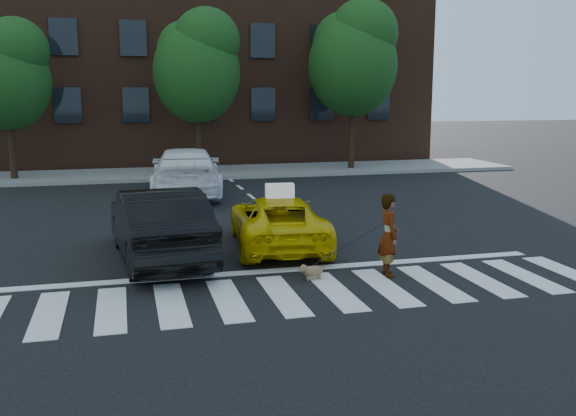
{
  "coord_description": "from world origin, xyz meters",
  "views": [
    {
      "loc": [
        -2.69,
        -10.79,
        3.65
      ],
      "look_at": [
        0.79,
        2.68,
        1.1
      ],
      "focal_mm": 40.0,
      "sensor_mm": 36.0,
      "label": 1
    }
  ],
  "objects_px": {
    "tree_mid": "(197,62)",
    "black_sedan": "(159,224)",
    "tree_right": "(354,54)",
    "tree_left": "(7,70)",
    "dog": "(311,271)",
    "woman": "(389,235)",
    "taxi": "(278,221)",
    "white_suv": "(186,172)"
  },
  "relations": [
    {
      "from": "dog",
      "to": "white_suv",
      "type": "bearing_deg",
      "value": 100.58
    },
    {
      "from": "tree_right",
      "to": "dog",
      "type": "xyz_separation_m",
      "value": [
        -6.76,
        -16.18,
        -5.08
      ]
    },
    {
      "from": "tree_left",
      "to": "tree_right",
      "type": "relative_size",
      "value": 0.84
    },
    {
      "from": "black_sedan",
      "to": "woman",
      "type": "distance_m",
      "value": 4.97
    },
    {
      "from": "white_suv",
      "to": "woman",
      "type": "distance_m",
      "value": 11.45
    },
    {
      "from": "tree_right",
      "to": "taxi",
      "type": "bearing_deg",
      "value": -116.78
    },
    {
      "from": "tree_mid",
      "to": "tree_left",
      "type": "bearing_deg",
      "value": 180.0
    },
    {
      "from": "tree_mid",
      "to": "dog",
      "type": "bearing_deg",
      "value": -89.14
    },
    {
      "from": "tree_left",
      "to": "woman",
      "type": "distance_m",
      "value": 19.1
    },
    {
      "from": "tree_right",
      "to": "white_suv",
      "type": "relative_size",
      "value": 1.32
    },
    {
      "from": "tree_right",
      "to": "black_sedan",
      "type": "xyz_separation_m",
      "value": [
        -9.53,
        -13.87,
        -4.47
      ]
    },
    {
      "from": "tree_left",
      "to": "dog",
      "type": "relative_size",
      "value": 11.88
    },
    {
      "from": "tree_right",
      "to": "black_sedan",
      "type": "relative_size",
      "value": 1.6
    },
    {
      "from": "tree_mid",
      "to": "tree_right",
      "type": "distance_m",
      "value": 7.01
    },
    {
      "from": "tree_left",
      "to": "white_suv",
      "type": "bearing_deg",
      "value": -39.07
    },
    {
      "from": "black_sedan",
      "to": "dog",
      "type": "distance_m",
      "value": 3.67
    },
    {
      "from": "black_sedan",
      "to": "woman",
      "type": "relative_size",
      "value": 2.91
    },
    {
      "from": "tree_right",
      "to": "taxi",
      "type": "height_order",
      "value": "tree_right"
    },
    {
      "from": "dog",
      "to": "tree_mid",
      "type": "bearing_deg",
      "value": 94.48
    },
    {
      "from": "woman",
      "to": "taxi",
      "type": "bearing_deg",
      "value": 34.69
    },
    {
      "from": "tree_right",
      "to": "dog",
      "type": "relative_size",
      "value": 14.07
    },
    {
      "from": "taxi",
      "to": "dog",
      "type": "xyz_separation_m",
      "value": [
        -0.01,
        -2.81,
        -0.43
      ]
    },
    {
      "from": "black_sedan",
      "to": "white_suv",
      "type": "xyz_separation_m",
      "value": [
        1.44,
        8.67,
        0.05
      ]
    },
    {
      "from": "white_suv",
      "to": "black_sedan",
      "type": "bearing_deg",
      "value": 85.78
    },
    {
      "from": "taxi",
      "to": "black_sedan",
      "type": "distance_m",
      "value": 2.83
    },
    {
      "from": "tree_right",
      "to": "tree_mid",
      "type": "bearing_deg",
      "value": 180.0
    },
    {
      "from": "black_sedan",
      "to": "dog",
      "type": "bearing_deg",
      "value": 134.66
    },
    {
      "from": "white_suv",
      "to": "dog",
      "type": "relative_size",
      "value": 10.62
    },
    {
      "from": "tree_mid",
      "to": "dog",
      "type": "distance_m",
      "value": 16.85
    },
    {
      "from": "tree_right",
      "to": "white_suv",
      "type": "height_order",
      "value": "tree_right"
    },
    {
      "from": "dog",
      "to": "woman",
      "type": "bearing_deg",
      "value": 0.37
    },
    {
      "from": "tree_mid",
      "to": "black_sedan",
      "type": "height_order",
      "value": "tree_mid"
    },
    {
      "from": "tree_right",
      "to": "black_sedan",
      "type": "height_order",
      "value": "tree_right"
    },
    {
      "from": "tree_mid",
      "to": "dog",
      "type": "height_order",
      "value": "tree_mid"
    },
    {
      "from": "white_suv",
      "to": "taxi",
      "type": "bearing_deg",
      "value": 104.54
    },
    {
      "from": "taxi",
      "to": "woman",
      "type": "relative_size",
      "value": 2.65
    },
    {
      "from": "tree_right",
      "to": "white_suv",
      "type": "distance_m",
      "value": 10.59
    },
    {
      "from": "tree_mid",
      "to": "tree_right",
      "type": "bearing_deg",
      "value": -0.0
    },
    {
      "from": "taxi",
      "to": "dog",
      "type": "distance_m",
      "value": 2.84
    },
    {
      "from": "tree_left",
      "to": "tree_mid",
      "type": "bearing_deg",
      "value": -0.0
    },
    {
      "from": "taxi",
      "to": "dog",
      "type": "height_order",
      "value": "taxi"
    },
    {
      "from": "tree_mid",
      "to": "taxi",
      "type": "relative_size",
      "value": 1.62
    }
  ]
}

